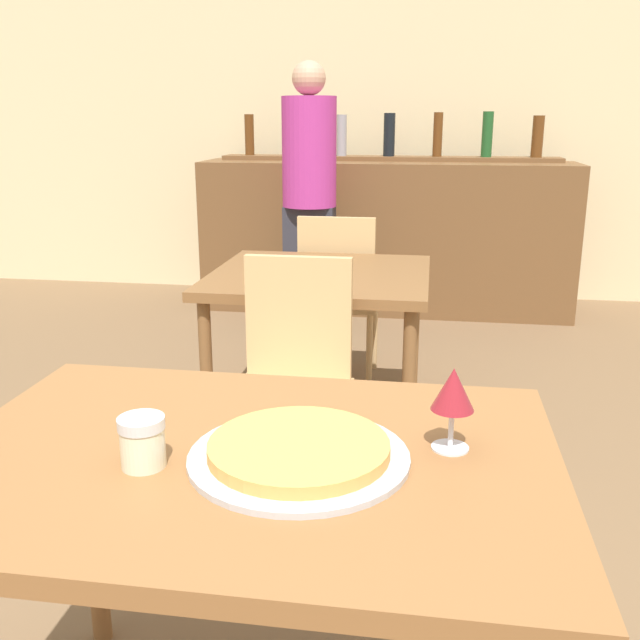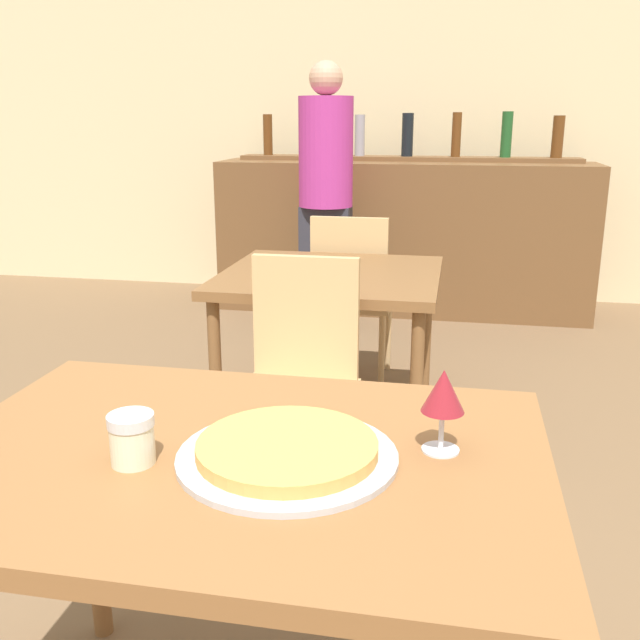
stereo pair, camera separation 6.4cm
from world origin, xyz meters
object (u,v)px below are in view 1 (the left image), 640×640
object	(u,v)px
pizza_tray	(299,452)
wine_glass	(453,392)
cheese_shaker	(142,442)
chair_far_side_front	(294,370)
chair_far_side_back	(339,289)
person_standing	(309,189)

from	to	relation	value
pizza_tray	wine_glass	world-z (taller)	wine_glass
pizza_tray	cheese_shaker	size ratio (longest dim) A/B	4.31
chair_far_side_front	cheese_shaker	xyz separation A→B (m)	(-0.03, -1.22, 0.30)
wine_glass	chair_far_side_front	bearing A→B (deg)	115.39
chair_far_side_front	chair_far_side_back	distance (m)	1.21
pizza_tray	person_standing	world-z (taller)	person_standing
cheese_shaker	wine_glass	bearing A→B (deg)	15.91
chair_far_side_front	chair_far_side_back	size ratio (longest dim) A/B	1.00
chair_far_side_front	wine_glass	distance (m)	1.23
chair_far_side_front	chair_far_side_back	world-z (taller)	same
chair_far_side_back	wine_glass	xyz separation A→B (m)	(0.50, -2.27, 0.37)
chair_far_side_back	chair_far_side_front	bearing A→B (deg)	90.00
chair_far_side_back	cheese_shaker	bearing A→B (deg)	89.21
person_standing	wine_glass	size ratio (longest dim) A/B	10.58
pizza_tray	cheese_shaker	bearing A→B (deg)	-166.53
chair_far_side_back	wine_glass	distance (m)	2.36
chair_far_side_front	pizza_tray	distance (m)	1.21
chair_far_side_front	wine_glass	bearing A→B (deg)	-64.61
chair_far_side_back	person_standing	bearing A→B (deg)	-72.11
chair_far_side_back	person_standing	size ratio (longest dim) A/B	0.53
chair_far_side_back	wine_glass	size ratio (longest dim) A/B	5.59
chair_far_side_front	pizza_tray	world-z (taller)	chair_far_side_front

